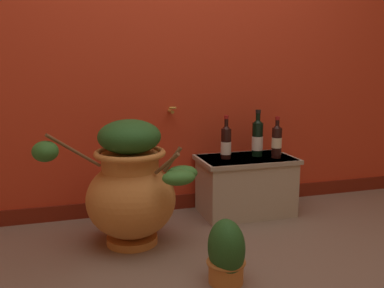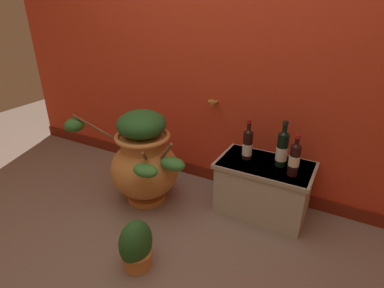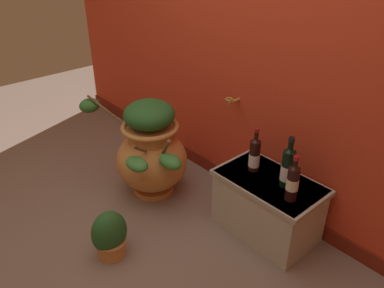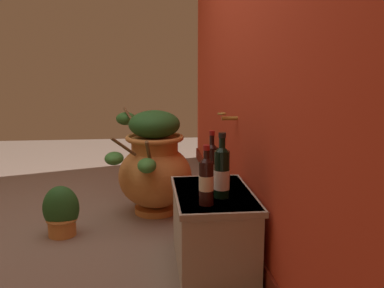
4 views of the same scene
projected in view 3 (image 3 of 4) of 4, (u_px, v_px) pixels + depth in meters
The scene contains 8 objects.
ground_plane at pixel (118, 257), 2.41m from camera, with size 7.00×7.00×0.00m, color #7A6656.
back_wall at pixel (261, 16), 2.46m from camera, with size 4.40×0.33×2.60m.
terracotta_urn at pixel (151, 151), 2.84m from camera, with size 0.91×0.60×0.75m.
stone_ledge at pixel (267, 204), 2.51m from camera, with size 0.67×0.41×0.41m.
wine_bottle_left at pixel (293, 181), 2.19m from camera, with size 0.07×0.07×0.29m.
wine_bottle_middle at pixel (288, 166), 2.31m from camera, with size 0.08×0.08×0.33m.
wine_bottle_right at pixel (255, 154), 2.47m from camera, with size 0.07×0.07×0.30m.
potted_shrub at pixel (110, 236), 2.36m from camera, with size 0.20×0.23×0.32m.
Camera 3 is at (1.62, -0.82, 1.80)m, focal length 36.24 mm.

